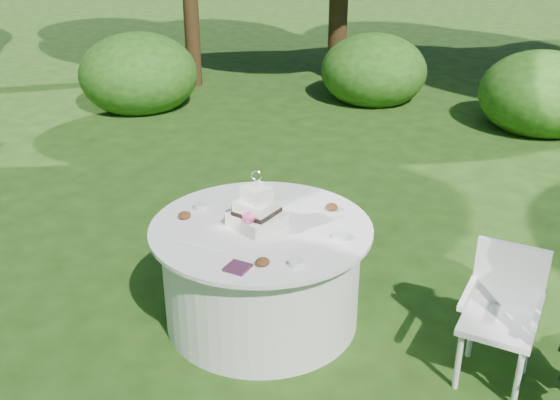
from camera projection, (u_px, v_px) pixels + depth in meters
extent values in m
plane|color=#1E390F|center=(262.00, 318.00, 4.88)|extent=(80.00, 80.00, 0.00)
cube|color=#441D36|center=(238.00, 268.00, 4.02)|extent=(0.14, 0.14, 0.02)
ellipsoid|color=white|center=(197.00, 244.00, 4.29)|extent=(0.48, 0.07, 0.01)
cylinder|color=white|center=(262.00, 275.00, 4.72)|extent=(1.40, 1.40, 0.74)
cylinder|color=white|center=(261.00, 228.00, 4.56)|extent=(1.56, 1.56, 0.03)
cube|color=beige|center=(257.00, 220.00, 4.52)|extent=(0.40, 0.40, 0.10)
cube|color=silver|center=(257.00, 207.00, 4.48)|extent=(0.26, 0.26, 0.10)
cube|color=white|center=(256.00, 194.00, 4.44)|extent=(0.22, 0.22, 0.10)
cube|color=black|center=(257.00, 212.00, 4.49)|extent=(0.28, 0.28, 0.03)
sphere|color=#C33978|center=(249.00, 218.00, 4.36)|extent=(0.08, 0.08, 0.08)
cylinder|color=silver|center=(256.00, 184.00, 4.40)|extent=(0.01, 0.01, 0.05)
torus|color=silver|center=(256.00, 175.00, 4.38)|extent=(0.08, 0.02, 0.08)
cube|color=silver|center=(498.00, 323.00, 4.07)|extent=(0.44, 0.44, 0.04)
cube|color=silver|center=(510.00, 275.00, 4.13)|extent=(0.44, 0.04, 0.44)
cylinder|color=white|center=(458.00, 361.00, 4.10)|extent=(0.04, 0.04, 0.42)
cylinder|color=white|center=(518.00, 379.00, 3.94)|extent=(0.04, 0.04, 0.42)
cylinder|color=silver|center=(471.00, 330.00, 4.38)|extent=(0.04, 0.04, 0.42)
cylinder|color=white|center=(527.00, 346.00, 4.23)|extent=(0.04, 0.04, 0.42)
cube|color=white|center=(467.00, 293.00, 4.09)|extent=(0.04, 0.40, 0.04)
cube|color=silver|center=(538.00, 311.00, 3.91)|extent=(0.04, 0.40, 0.04)
cylinder|color=white|center=(201.00, 206.00, 4.80)|extent=(0.10, 0.10, 0.04)
cylinder|color=white|center=(340.00, 236.00, 4.37)|extent=(0.10, 0.10, 0.04)
cylinder|color=white|center=(296.00, 263.00, 4.05)|extent=(0.10, 0.10, 0.04)
ellipsoid|color=#562D16|center=(332.00, 207.00, 4.77)|extent=(0.09, 0.09, 0.05)
ellipsoid|color=#562D16|center=(263.00, 262.00, 4.05)|extent=(0.09, 0.09, 0.05)
ellipsoid|color=#562D16|center=(185.00, 215.00, 4.65)|extent=(0.09, 0.09, 0.05)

